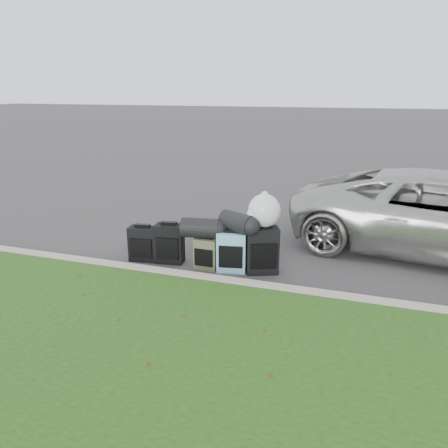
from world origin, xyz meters
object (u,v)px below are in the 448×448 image
(suitcase_large_black_left, at_px, (170,244))
(suitcase_olive, at_px, (207,253))
(suitcase_small_black, at_px, (143,244))
(tote_navy, at_px, (209,239))
(suv, at_px, (446,215))
(tote_green, at_px, (142,236))
(suitcase_large_black_right, at_px, (262,250))
(suitcase_teal, at_px, (232,252))

(suitcase_large_black_left, relative_size, suitcase_olive, 1.28)
(suitcase_large_black_left, distance_m, suitcase_olive, 0.65)
(suitcase_small_black, relative_size, tote_navy, 2.07)
(suv, height_order, suitcase_small_black, suv)
(tote_green, height_order, tote_navy, tote_green)
(suitcase_large_black_left, bearing_deg, suitcase_large_black_right, -6.28)
(suitcase_large_black_right, bearing_deg, suv, 10.19)
(tote_green, bearing_deg, suitcase_large_black_left, -53.01)
(suitcase_olive, xyz_separation_m, suitcase_large_black_right, (0.85, 0.12, 0.11))
(suitcase_small_black, height_order, suitcase_large_black_left, suitcase_large_black_left)
(suitcase_large_black_right, distance_m, tote_navy, 1.44)
(suitcase_olive, xyz_separation_m, tote_green, (-1.46, 0.62, -0.08))
(suitcase_teal, height_order, tote_navy, suitcase_teal)
(suv, bearing_deg, suitcase_teal, 129.23)
(suitcase_olive, height_order, tote_navy, suitcase_olive)
(suv, bearing_deg, tote_green, 113.10)
(suitcase_small_black, bearing_deg, suitcase_teal, -7.56)
(suitcase_teal, xyz_separation_m, tote_green, (-1.86, 0.59, -0.15))
(suv, height_order, suitcase_large_black_right, suv)
(suitcase_small_black, bearing_deg, suv, 12.90)
(suitcase_olive, height_order, tote_green, suitcase_olive)
(suitcase_olive, bearing_deg, suitcase_small_black, -178.79)
(suitcase_teal, bearing_deg, suv, 18.96)
(suitcase_small_black, distance_m, suitcase_large_black_right, 1.95)
(suitcase_olive, relative_size, tote_green, 1.48)
(suitcase_small_black, bearing_deg, suitcase_olive, -8.80)
(suitcase_large_black_left, bearing_deg, suitcase_teal, -10.11)
(suv, relative_size, suitcase_small_black, 8.84)
(suitcase_large_black_right, xyz_separation_m, tote_navy, (-1.15, 0.84, -0.22))
(suv, relative_size, suitcase_teal, 7.94)
(suitcase_olive, distance_m, suitcase_large_black_right, 0.87)
(suitcase_small_black, distance_m, tote_navy, 1.25)
(tote_navy, bearing_deg, suitcase_small_black, -111.78)
(suv, bearing_deg, suitcase_large_black_right, 131.90)
(suitcase_small_black, height_order, suitcase_large_black_right, suitcase_large_black_right)
(suv, distance_m, suitcase_teal, 3.64)
(suitcase_large_black_left, distance_m, suitcase_large_black_right, 1.50)
(suitcase_olive, bearing_deg, tote_navy, 109.04)
(suitcase_large_black_right, bearing_deg, tote_green, 145.65)
(tote_green, xyz_separation_m, tote_navy, (1.16, 0.34, -0.03))
(suv, distance_m, suitcase_large_black_right, 3.20)
(suv, height_order, suitcase_large_black_left, suv)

